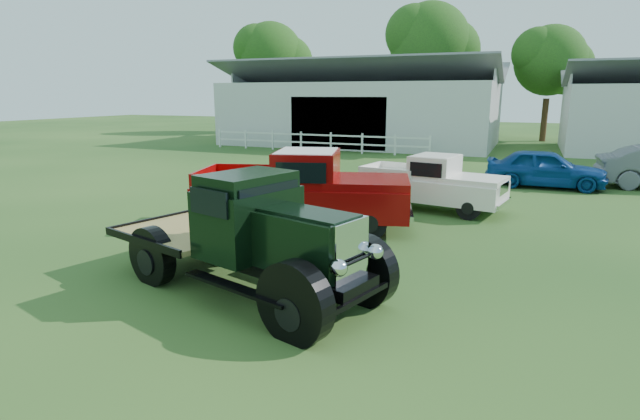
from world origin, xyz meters
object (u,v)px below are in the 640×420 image
at_px(vintage_flatbed, 245,233).
at_px(red_pickup, 303,189).
at_px(white_pickup, 431,183).
at_px(misc_car_blue, 545,168).

bearing_deg(vintage_flatbed, red_pickup, 117.50).
relative_size(white_pickup, misc_car_blue, 1.05).
bearing_deg(misc_car_blue, red_pickup, 145.80).
distance_m(red_pickup, white_pickup, 4.44).
distance_m(vintage_flatbed, white_pickup, 8.09).
height_order(vintage_flatbed, white_pickup, vintage_flatbed).
xyz_separation_m(red_pickup, white_pickup, (2.69, 3.53, -0.22)).
relative_size(red_pickup, misc_car_blue, 1.33).
xyz_separation_m(vintage_flatbed, white_pickup, (1.81, 7.88, -0.26)).
bearing_deg(vintage_flatbed, white_pickup, 93.10).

